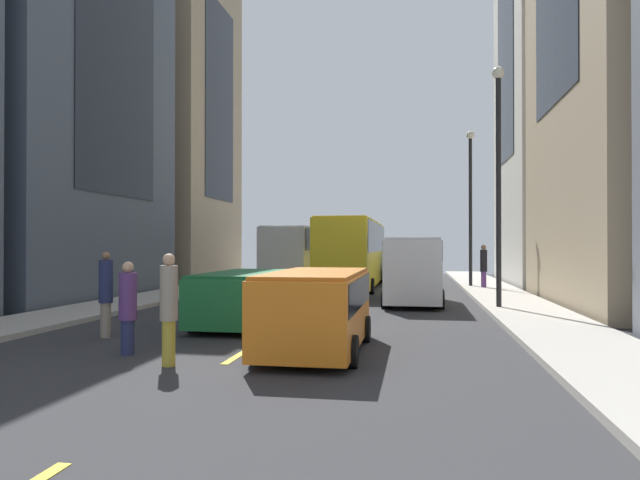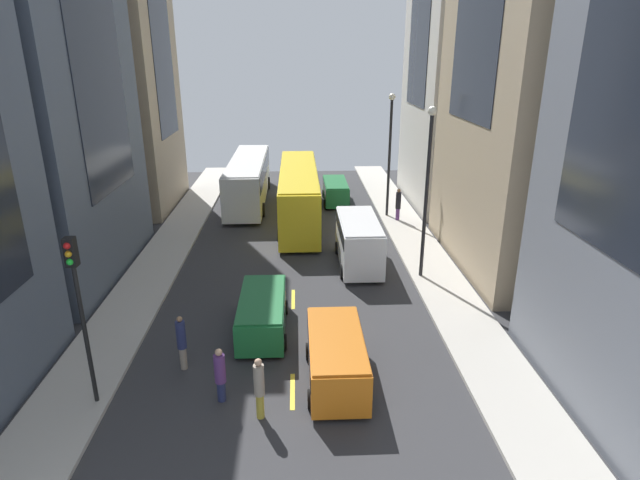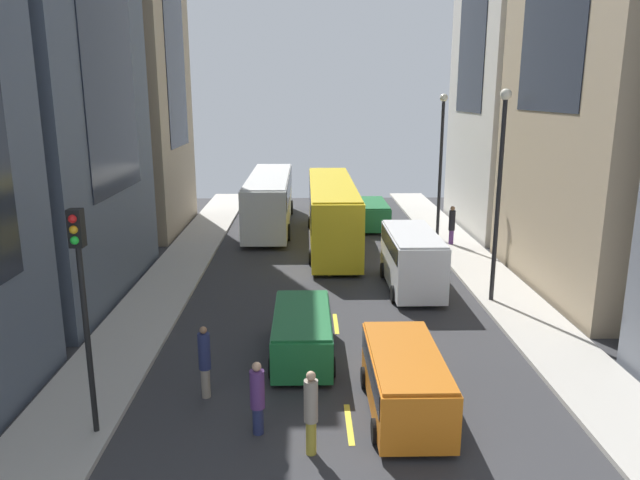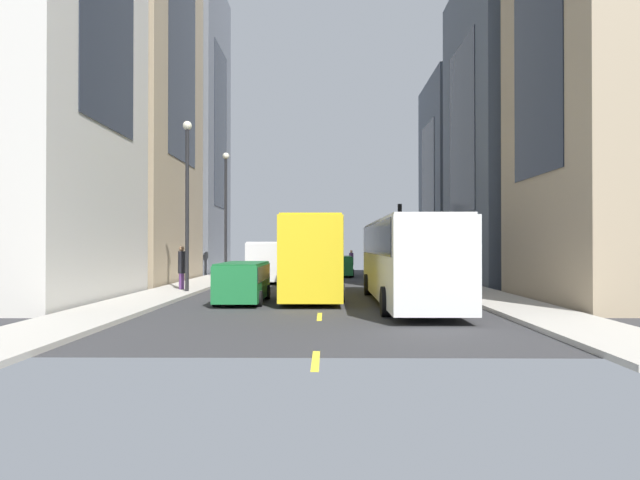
{
  "view_description": "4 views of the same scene",
  "coord_description": "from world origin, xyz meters",
  "views": [
    {
      "loc": [
        3.66,
        -25.45,
        2.32
      ],
      "look_at": [
        -0.28,
        -2.3,
        2.52
      ],
      "focal_mm": 31.73,
      "sensor_mm": 36.0,
      "label": 1
    },
    {
      "loc": [
        0.27,
        -28.84,
        10.93
      ],
      "look_at": [
        1.38,
        -4.32,
        1.96
      ],
      "focal_mm": 29.0,
      "sensor_mm": 36.0,
      "label": 2
    },
    {
      "loc": [
        -1.1,
        -27.98,
        8.43
      ],
      "look_at": [
        -0.44,
        -0.21,
        1.57
      ],
      "focal_mm": 33.47,
      "sensor_mm": 36.0,
      "label": 3
    },
    {
      "loc": [
        -0.21,
        32.4,
        2.37
      ],
      "look_at": [
        0.17,
        -2.88,
        2.7
      ],
      "focal_mm": 31.23,
      "sensor_mm": 36.0,
      "label": 4
    }
  ],
  "objects": [
    {
      "name": "delivery_van_white",
      "position": [
        3.53,
        -2.99,
        1.51
      ],
      "size": [
        2.25,
        5.48,
        2.58
      ],
      "color": "white",
      "rests_on": "ground"
    },
    {
      "name": "sidewalk_east",
      "position": [
        7.36,
        0.0,
        0.07
      ],
      "size": [
        2.68,
        44.0,
        0.15
      ],
      "primitive_type": "cube",
      "color": "#B2ADA3",
      "rests_on": "ground"
    },
    {
      "name": "streetlamp_near",
      "position": [
        6.52,
        -4.85,
        5.21
      ],
      "size": [
        0.44,
        0.44,
        8.45
      ],
      "color": "black",
      "rests_on": "ground"
    },
    {
      "name": "pedestrian_crossing_near",
      "position": [
        -3.97,
        -12.46,
        1.14
      ],
      "size": [
        0.34,
        0.34,
        2.14
      ],
      "rotation": [
        0.0,
        0.0,
        2.24
      ],
      "color": "gray",
      "rests_on": "ground"
    },
    {
      "name": "lane_stripe_1",
      "position": [
        0.0,
        -14.0,
        0.01
      ],
      "size": [
        0.16,
        2.0,
        0.01
      ],
      "primitive_type": "cube",
      "color": "yellow",
      "rests_on": "ground"
    },
    {
      "name": "car_green_1",
      "position": [
        3.2,
        9.5,
        0.98
      ],
      "size": [
        1.9,
        4.71,
        1.66
      ],
      "color": "#1E7238",
      "rests_on": "ground"
    },
    {
      "name": "streetlamp_far",
      "position": [
        6.52,
        5.55,
        5.11
      ],
      "size": [
        0.44,
        0.44,
        8.25
      ],
      "color": "black",
      "rests_on": "ground"
    },
    {
      "name": "car_orange_2",
      "position": [
        1.54,
        -13.41,
        1.03
      ],
      "size": [
        2.08,
        4.62,
        1.74
      ],
      "color": "orange",
      "rests_on": "ground"
    },
    {
      "name": "pedestrian_crossing_mid",
      "position": [
        7.07,
        4.45,
        1.31
      ],
      "size": [
        0.35,
        0.35,
        2.17
      ],
      "rotation": [
        0.0,
        0.0,
        3.27
      ],
      "color": "#593372",
      "rests_on": "ground"
    },
    {
      "name": "lane_stripe_4",
      "position": [
        0.0,
        7.0,
        0.01
      ],
      "size": [
        0.16,
        2.0,
        0.01
      ],
      "primitive_type": "cube",
      "color": "yellow",
      "rests_on": "ground"
    },
    {
      "name": "city_bus_white",
      "position": [
        -3.44,
        9.96,
        2.01
      ],
      "size": [
        2.81,
        12.69,
        3.35
      ],
      "color": "silver",
      "rests_on": "ground"
    },
    {
      "name": "building_west_2",
      "position": [
        -13.68,
        9.5,
        11.61
      ],
      "size": [
        9.65,
        9.43,
        23.23
      ],
      "color": "tan",
      "rests_on": "ground"
    },
    {
      "name": "sidewalk_west",
      "position": [
        -7.36,
        0.0,
        0.07
      ],
      "size": [
        2.68,
        44.0,
        0.15
      ],
      "primitive_type": "cube",
      "color": "#B2ADA3",
      "rests_on": "ground"
    },
    {
      "name": "lane_stripe_5",
      "position": [
        0.0,
        14.0,
        0.01
      ],
      "size": [
        0.16,
        2.0,
        0.01
      ],
      "primitive_type": "cube",
      "color": "yellow",
      "rests_on": "ground"
    },
    {
      "name": "car_green_0",
      "position": [
        -1.25,
        -9.84,
        0.91
      ],
      "size": [
        2.03,
        4.66,
        1.54
      ],
      "color": "#1E7238",
      "rests_on": "ground"
    },
    {
      "name": "ground_plane",
      "position": [
        0.0,
        0.0,
        0.0
      ],
      "size": [
        41.41,
        41.41,
        0.0
      ],
      "primitive_type": "plane",
      "color": "#333335"
    },
    {
      "name": "lane_stripe_6",
      "position": [
        0.0,
        21.0,
        0.01
      ],
      "size": [
        0.16,
        2.0,
        0.01
      ],
      "primitive_type": "cube",
      "color": "yellow",
      "rests_on": "ground"
    },
    {
      "name": "lane_stripe_2",
      "position": [
        0.0,
        -7.0,
        0.01
      ],
      "size": [
        0.16,
        2.0,
        0.01
      ],
      "primitive_type": "cube",
      "color": "yellow",
      "rests_on": "ground"
    },
    {
      "name": "traffic_light_near_corner",
      "position": [
        -6.42,
        -14.41,
        4.12
      ],
      "size": [
        0.32,
        0.44,
        5.69
      ],
      "color": "black",
      "rests_on": "ground"
    },
    {
      "name": "pedestrian_waiting_curb",
      "position": [
        -1.01,
        -15.28,
        1.15
      ],
      "size": [
        0.34,
        0.34,
        2.15
      ],
      "rotation": [
        0.0,
        0.0,
        1.1
      ],
      "color": "gold",
      "rests_on": "ground"
    },
    {
      "name": "pedestrian_walking_far",
      "position": [
        -2.34,
        -14.37,
        1.03
      ],
      "size": [
        0.37,
        0.37,
        1.96
      ],
      "rotation": [
        0.0,
        0.0,
        1.8
      ],
      "color": "navy",
      "rests_on": "ground"
    },
    {
      "name": "lane_stripe_3",
      "position": [
        0.0,
        0.0,
        0.01
      ],
      "size": [
        0.16,
        2.0,
        0.01
      ],
      "primitive_type": "cube",
      "color": "yellow",
      "rests_on": "ground"
    },
    {
      "name": "streetcar_yellow",
      "position": [
        0.37,
        5.23,
        2.12
      ],
      "size": [
        2.7,
        13.5,
        3.59
      ],
      "color": "yellow",
      "rests_on": "ground"
    }
  ]
}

